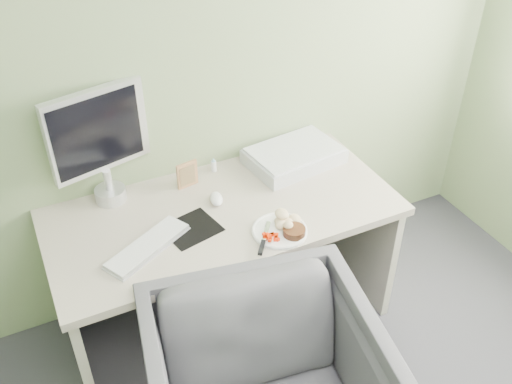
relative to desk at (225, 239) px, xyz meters
name	(u,v)px	position (x,y,z in m)	size (l,w,h in m)	color
wall_back	(185,51)	(0.00, 0.38, 0.80)	(3.50, 3.50, 0.00)	#70855D
desk	(225,239)	(0.00, 0.00, 0.00)	(1.60, 0.75, 0.73)	#BEB09F
plate	(280,231)	(0.16, -0.25, 0.19)	(0.24, 0.24, 0.01)	white
steak	(294,231)	(0.20, -0.31, 0.21)	(0.10, 0.10, 0.03)	black
potato_pile	(284,219)	(0.19, -0.23, 0.22)	(0.11, 0.08, 0.06)	tan
carrot_heap	(271,236)	(0.10, -0.29, 0.21)	(0.05, 0.05, 0.04)	red
steak_knife	(263,242)	(0.05, -0.31, 0.21)	(0.15, 0.19, 0.02)	silver
mousepad	(191,228)	(-0.18, -0.07, 0.18)	(0.23, 0.20, 0.00)	black
keyboard	(148,246)	(-0.39, -0.11, 0.20)	(0.39, 0.12, 0.02)	white
computer_mouse	(216,199)	(-0.01, 0.06, 0.20)	(0.06, 0.10, 0.04)	white
photo_frame	(187,175)	(-0.08, 0.24, 0.25)	(0.11, 0.01, 0.13)	#A3714C
eyedrop_bottle	(214,165)	(0.08, 0.31, 0.22)	(0.03, 0.03, 0.08)	white
scanner	(294,156)	(0.48, 0.20, 0.22)	(0.46, 0.31, 0.07)	silver
monitor	(100,141)	(-0.44, 0.31, 0.49)	(0.46, 0.17, 0.55)	silver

